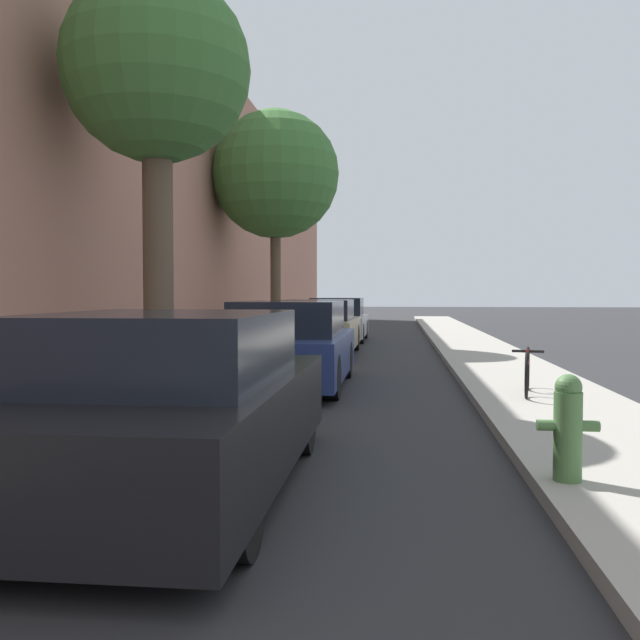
{
  "coord_description": "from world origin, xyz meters",
  "views": [
    {
      "loc": [
        0.88,
        0.46,
        1.5
      ],
      "look_at": [
        -0.32,
        11.27,
        1.08
      ],
      "focal_mm": 39.11,
      "sensor_mm": 36.0,
      "label": 1
    }
  ],
  "objects_px": {
    "parked_car_champagne": "(319,328)",
    "bicycle": "(527,371)",
    "parked_car_black": "(170,407)",
    "parked_car_navy": "(291,346)",
    "street_tree_far": "(275,175)",
    "fire_hydrant": "(568,426)",
    "street_tree_near": "(157,74)",
    "parked_car_silver": "(338,321)"
  },
  "relations": [
    {
      "from": "parked_car_black",
      "to": "fire_hydrant",
      "type": "bearing_deg",
      "value": 3.72
    },
    {
      "from": "street_tree_near",
      "to": "fire_hydrant",
      "type": "bearing_deg",
      "value": -42.47
    },
    {
      "from": "street_tree_far",
      "to": "fire_hydrant",
      "type": "xyz_separation_m",
      "value": [
        4.48,
        -13.14,
        -4.11
      ]
    },
    {
      "from": "parked_car_navy",
      "to": "bicycle",
      "type": "distance_m",
      "value": 3.66
    },
    {
      "from": "parked_car_navy",
      "to": "fire_hydrant",
      "type": "distance_m",
      "value": 6.4
    },
    {
      "from": "street_tree_far",
      "to": "bicycle",
      "type": "bearing_deg",
      "value": -59.9
    },
    {
      "from": "parked_car_champagne",
      "to": "parked_car_black",
      "type": "bearing_deg",
      "value": -89.11
    },
    {
      "from": "parked_car_black",
      "to": "bicycle",
      "type": "relative_size",
      "value": 2.82
    },
    {
      "from": "parked_car_silver",
      "to": "street_tree_far",
      "type": "bearing_deg",
      "value": -112.6
    },
    {
      "from": "parked_car_champagne",
      "to": "fire_hydrant",
      "type": "height_order",
      "value": "parked_car_champagne"
    },
    {
      "from": "fire_hydrant",
      "to": "bicycle",
      "type": "relative_size",
      "value": 0.53
    },
    {
      "from": "parked_car_champagne",
      "to": "street_tree_far",
      "type": "relative_size",
      "value": 0.71
    },
    {
      "from": "parked_car_black",
      "to": "bicycle",
      "type": "distance_m",
      "value": 5.85
    },
    {
      "from": "parked_car_black",
      "to": "street_tree_near",
      "type": "distance_m",
      "value": 6.07
    },
    {
      "from": "parked_car_black",
      "to": "parked_car_navy",
      "type": "distance_m",
      "value": 5.87
    },
    {
      "from": "street_tree_near",
      "to": "parked_car_silver",
      "type": "bearing_deg",
      "value": 83.14
    },
    {
      "from": "parked_car_navy",
      "to": "parked_car_silver",
      "type": "distance_m",
      "value": 10.8
    },
    {
      "from": "parked_car_navy",
      "to": "fire_hydrant",
      "type": "bearing_deg",
      "value": -62.67
    },
    {
      "from": "parked_car_champagne",
      "to": "bicycle",
      "type": "relative_size",
      "value": 2.96
    },
    {
      "from": "parked_car_navy",
      "to": "parked_car_champagne",
      "type": "xyz_separation_m",
      "value": [
        -0.2,
        5.81,
        -0.0
      ]
    },
    {
      "from": "parked_car_champagne",
      "to": "bicycle",
      "type": "height_order",
      "value": "parked_car_champagne"
    },
    {
      "from": "bicycle",
      "to": "parked_car_champagne",
      "type": "bearing_deg",
      "value": 128.96
    },
    {
      "from": "street_tree_near",
      "to": "street_tree_far",
      "type": "distance_m",
      "value": 8.96
    },
    {
      "from": "parked_car_champagne",
      "to": "fire_hydrant",
      "type": "distance_m",
      "value": 11.92
    },
    {
      "from": "parked_car_champagne",
      "to": "parked_car_silver",
      "type": "relative_size",
      "value": 1.1
    },
    {
      "from": "parked_car_silver",
      "to": "street_tree_near",
      "type": "xyz_separation_m",
      "value": [
        -1.48,
        -12.29,
        3.89
      ]
    },
    {
      "from": "parked_car_navy",
      "to": "parked_car_black",
      "type": "bearing_deg",
      "value": -90.2
    },
    {
      "from": "parked_car_silver",
      "to": "bicycle",
      "type": "height_order",
      "value": "parked_car_silver"
    },
    {
      "from": "parked_car_black",
      "to": "parked_car_navy",
      "type": "bearing_deg",
      "value": 89.8
    },
    {
      "from": "parked_car_black",
      "to": "fire_hydrant",
      "type": "distance_m",
      "value": 2.96
    },
    {
      "from": "street_tree_far",
      "to": "street_tree_near",
      "type": "bearing_deg",
      "value": -90.58
    },
    {
      "from": "street_tree_far",
      "to": "fire_hydrant",
      "type": "relative_size",
      "value": 7.89
    },
    {
      "from": "parked_car_champagne",
      "to": "street_tree_far",
      "type": "xyz_separation_m",
      "value": [
        -1.35,
        1.65,
        3.99
      ]
    },
    {
      "from": "fire_hydrant",
      "to": "parked_car_silver",
      "type": "bearing_deg",
      "value": 100.64
    },
    {
      "from": "parked_car_black",
      "to": "street_tree_far",
      "type": "bearing_deg",
      "value": 96.54
    },
    {
      "from": "parked_car_champagne",
      "to": "street_tree_far",
      "type": "height_order",
      "value": "street_tree_far"
    },
    {
      "from": "street_tree_far",
      "to": "parked_car_navy",
      "type": "bearing_deg",
      "value": -78.28
    },
    {
      "from": "parked_car_silver",
      "to": "fire_hydrant",
      "type": "relative_size",
      "value": 5.07
    },
    {
      "from": "parked_car_navy",
      "to": "fire_hydrant",
      "type": "xyz_separation_m",
      "value": [
        2.94,
        -5.68,
        -0.13
      ]
    },
    {
      "from": "parked_car_silver",
      "to": "bicycle",
      "type": "relative_size",
      "value": 2.68
    },
    {
      "from": "parked_car_black",
      "to": "fire_hydrant",
      "type": "xyz_separation_m",
      "value": [
        2.96,
        0.19,
        -0.12
      ]
    },
    {
      "from": "bicycle",
      "to": "street_tree_far",
      "type": "bearing_deg",
      "value": 131.41
    }
  ]
}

